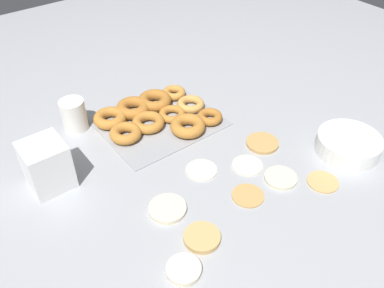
% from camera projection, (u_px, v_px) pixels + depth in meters
% --- Properties ---
extents(ground_plane, '(3.00, 3.00, 0.00)m').
position_uv_depth(ground_plane, '(203.00, 167.00, 1.19)').
color(ground_plane, '#9EA0A5').
extents(pancake_0, '(0.09, 0.09, 0.01)m').
position_uv_depth(pancake_0, '(247.00, 165.00, 1.19)').
color(pancake_0, beige).
rests_on(pancake_0, ground_plane).
extents(pancake_1, '(0.09, 0.09, 0.01)m').
position_uv_depth(pancake_1, '(248.00, 195.00, 1.10)').
color(pancake_1, tan).
rests_on(pancake_1, ground_plane).
extents(pancake_2, '(0.10, 0.10, 0.01)m').
position_uv_depth(pancake_2, '(167.00, 209.00, 1.06)').
color(pancake_2, beige).
rests_on(pancake_2, ground_plane).
extents(pancake_3, '(0.09, 0.09, 0.01)m').
position_uv_depth(pancake_3, '(202.00, 237.00, 0.99)').
color(pancake_3, tan).
rests_on(pancake_3, ground_plane).
extents(pancake_4, '(0.09, 0.09, 0.01)m').
position_uv_depth(pancake_4, '(281.00, 178.00, 1.15)').
color(pancake_4, beige).
rests_on(pancake_4, ground_plane).
extents(pancake_5, '(0.10, 0.10, 0.01)m').
position_uv_depth(pancake_5, '(262.00, 143.00, 1.27)').
color(pancake_5, tan).
rests_on(pancake_5, ground_plane).
extents(pancake_6, '(0.09, 0.09, 0.01)m').
position_uv_depth(pancake_6, '(201.00, 169.00, 1.18)').
color(pancake_6, beige).
rests_on(pancake_6, ground_plane).
extents(pancake_7, '(0.09, 0.09, 0.01)m').
position_uv_depth(pancake_7, '(323.00, 181.00, 1.14)').
color(pancake_7, tan).
rests_on(pancake_7, ground_plane).
extents(pancake_8, '(0.08, 0.08, 0.02)m').
position_uv_depth(pancake_8, '(184.00, 270.00, 0.92)').
color(pancake_8, beige).
rests_on(pancake_8, ground_plane).
extents(donut_tray, '(0.38, 0.31, 0.04)m').
position_uv_depth(donut_tray, '(156.00, 115.00, 1.36)').
color(donut_tray, '#93969B').
rests_on(donut_tray, ground_plane).
extents(batter_bowl, '(0.19, 0.19, 0.05)m').
position_uv_depth(batter_bowl, '(348.00, 144.00, 1.23)').
color(batter_bowl, white).
rests_on(batter_bowl, ground_plane).
extents(container_stack, '(0.11, 0.11, 0.14)m').
position_uv_depth(container_stack, '(47.00, 165.00, 1.10)').
color(container_stack, white).
rests_on(container_stack, ground_plane).
extents(paper_cup, '(0.08, 0.08, 0.10)m').
position_uv_depth(paper_cup, '(74.00, 115.00, 1.30)').
color(paper_cup, white).
rests_on(paper_cup, ground_plane).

